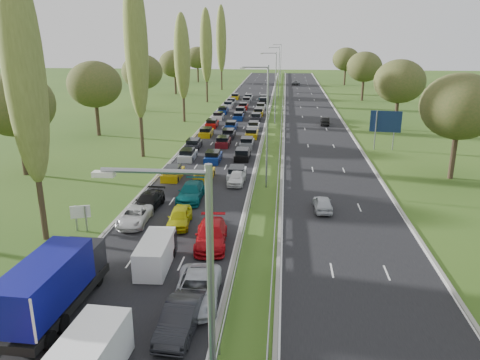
% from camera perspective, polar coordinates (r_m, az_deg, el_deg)
% --- Properties ---
extents(ground, '(260.00, 260.00, 0.00)m').
position_cam_1_polar(ground, '(83.12, 4.29, 7.06)').
color(ground, '#2D4F18').
rests_on(ground, ground).
extents(near_carriageway, '(10.50, 215.00, 0.04)m').
position_cam_1_polar(near_carriageway, '(85.97, -0.21, 7.45)').
color(near_carriageway, black).
rests_on(near_carriageway, ground).
extents(far_carriageway, '(10.50, 215.00, 0.04)m').
position_cam_1_polar(far_carriageway, '(85.72, 8.88, 7.22)').
color(far_carriageway, black).
rests_on(far_carriageway, ground).
extents(central_reservation, '(2.36, 215.00, 0.32)m').
position_cam_1_polar(central_reservation, '(85.49, 4.34, 7.72)').
color(central_reservation, gray).
rests_on(central_reservation, ground).
extents(lamp_columns, '(0.18, 140.18, 12.00)m').
position_cam_1_polar(lamp_columns, '(80.28, 4.35, 11.03)').
color(lamp_columns, gray).
rests_on(lamp_columns, ground).
extents(poplar_row, '(2.80, 127.80, 22.44)m').
position_cam_1_polar(poplar_row, '(72.18, -8.99, 15.26)').
color(poplar_row, '#2D2116').
rests_on(poplar_row, ground).
extents(woodland_left, '(8.00, 166.00, 11.10)m').
position_cam_1_polar(woodland_left, '(70.64, -18.37, 10.74)').
color(woodland_left, '#2D2116').
rests_on(woodland_left, ground).
extents(woodland_right, '(8.00, 153.00, 11.10)m').
position_cam_1_polar(woodland_right, '(71.10, 20.35, 10.58)').
color(woodland_right, '#2D2116').
rests_on(woodland_right, ground).
extents(traffic_queue_fill, '(9.02, 68.57, 0.80)m').
position_cam_1_polar(traffic_queue_fill, '(80.87, -0.58, 7.14)').
color(traffic_queue_fill, '#BF990C').
rests_on(traffic_queue_fill, ground).
extents(near_car_2, '(2.27, 4.72, 1.30)m').
position_cam_1_polar(near_car_2, '(38.87, -12.74, -4.32)').
color(near_car_2, silver).
rests_on(near_car_2, near_carriageway).
extents(near_car_3, '(2.29, 4.92, 1.39)m').
position_cam_1_polar(near_car_3, '(41.88, -11.13, -2.56)').
color(near_car_3, black).
rests_on(near_car_3, near_carriageway).
extents(near_car_7, '(2.23, 5.35, 1.55)m').
position_cam_1_polar(near_car_7, '(43.52, -5.99, -1.44)').
color(near_car_7, '#054F53').
rests_on(near_car_7, near_carriageway).
extents(near_car_8, '(1.98, 4.34, 1.44)m').
position_cam_1_polar(near_car_8, '(37.88, -7.37, -4.49)').
color(near_car_8, '#B1B30B').
rests_on(near_car_8, near_carriageway).
extents(near_car_9, '(1.95, 4.83, 1.56)m').
position_cam_1_polar(near_car_9, '(25.19, -7.29, -16.38)').
color(near_car_9, black).
rests_on(near_car_9, near_carriageway).
extents(near_car_10, '(2.87, 5.63, 1.52)m').
position_cam_1_polar(near_car_10, '(27.61, -5.26, -13.08)').
color(near_car_10, '#B9BCC3').
rests_on(near_car_10, near_carriageway).
extents(near_car_11, '(2.67, 5.61, 1.58)m').
position_cam_1_polar(near_car_11, '(34.21, -3.54, -6.71)').
color(near_car_11, '#AA0A10').
rests_on(near_car_11, near_carriageway).
extents(near_car_12, '(1.84, 4.09, 1.36)m').
position_cam_1_polar(near_car_12, '(47.94, -0.40, 0.31)').
color(near_car_12, white).
rests_on(near_car_12, near_carriageway).
extents(far_car_0, '(1.63, 3.85, 1.30)m').
position_cam_1_polar(far_car_0, '(41.39, 10.06, -2.81)').
color(far_car_0, silver).
rests_on(far_car_0, far_carriageway).
extents(far_car_1, '(1.63, 4.13, 1.34)m').
position_cam_1_polar(far_car_1, '(81.30, 10.31, 7.10)').
color(far_car_1, black).
rests_on(far_car_1, far_carriageway).
extents(far_car_2, '(2.55, 4.96, 1.34)m').
position_cam_1_polar(far_car_2, '(147.34, 6.84, 11.73)').
color(far_car_2, gray).
rests_on(far_car_2, far_carriageway).
extents(blue_lorry, '(2.37, 8.53, 3.60)m').
position_cam_1_polar(blue_lorry, '(27.67, -21.62, -11.66)').
color(blue_lorry, black).
rests_on(blue_lorry, near_carriageway).
extents(white_van_front, '(2.23, 5.68, 2.28)m').
position_cam_1_polar(white_van_front, '(22.78, -18.11, -20.17)').
color(white_van_front, white).
rests_on(white_van_front, near_carriageway).
extents(white_van_rear, '(1.87, 4.77, 1.92)m').
position_cam_1_polar(white_van_rear, '(31.69, -10.17, -8.66)').
color(white_van_rear, white).
rests_on(white_van_rear, near_carriageway).
extents(info_sign, '(1.45, 0.57, 2.10)m').
position_cam_1_polar(info_sign, '(38.38, -18.86, -4.02)').
color(info_sign, gray).
rests_on(info_sign, ground).
extents(direction_sign, '(3.98, 0.65, 5.20)m').
position_cam_1_polar(direction_sign, '(64.75, 17.32, 6.62)').
color(direction_sign, gray).
rests_on(direction_sign, ground).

